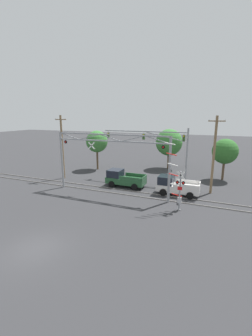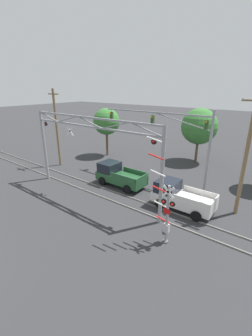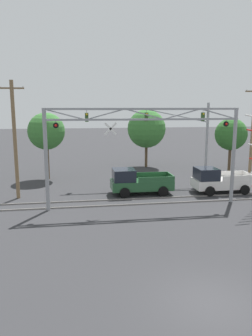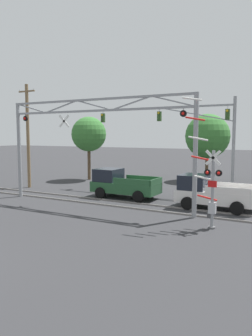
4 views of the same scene
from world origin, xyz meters
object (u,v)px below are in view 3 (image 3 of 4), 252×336
at_px(pickup_truck_lead, 137,182).
at_px(utility_pole_right, 252,135).
at_px(crossing_gantry, 144,141).
at_px(utility_pole_left, 15,139).
at_px(background_tree_far_right_verge, 146,129).
at_px(background_tree_beyond_span, 46,131).
at_px(background_tree_far_left_verge, 231,134).
at_px(pickup_truck_following, 218,181).
at_px(traffic_signal_span, 177,127).

relative_size(pickup_truck_lead, utility_pole_right, 0.56).
bearing_deg(pickup_truck_lead, crossing_gantry, -93.25).
bearing_deg(utility_pole_left, background_tree_far_right_verge, 42.58).
bearing_deg(background_tree_beyond_span, pickup_truck_lead, -41.95).
relative_size(pickup_truck_lead, background_tree_far_left_verge, 0.86).
distance_m(pickup_truck_following, utility_pole_right, 5.65).
height_order(pickup_truck_following, background_tree_far_right_verge, background_tree_far_right_verge).
relative_size(utility_pole_left, utility_pole_right, 1.00).
xyz_separation_m(traffic_signal_span, utility_pole_left, (-13.96, -3.49, -0.52)).
relative_size(utility_pole_left, background_tree_beyond_span, 1.38).
xyz_separation_m(crossing_gantry, pickup_truck_following, (6.99, 2.80, -3.73)).
bearing_deg(utility_pole_left, traffic_signal_span, 14.06).
distance_m(traffic_signal_span, pickup_truck_lead, 7.12).
height_order(pickup_truck_following, utility_pole_left, utility_pole_left).
distance_m(pickup_truck_lead, background_tree_far_right_verge, 12.93).
relative_size(crossing_gantry, utility_pole_right, 1.53).
distance_m(traffic_signal_span, utility_pole_left, 14.40).
height_order(crossing_gantry, utility_pole_left, utility_pole_left).
bearing_deg(pickup_truck_following, crossing_gantry, -158.17).
distance_m(pickup_truck_lead, utility_pole_right, 11.36).
height_order(pickup_truck_lead, background_tree_far_left_verge, background_tree_far_left_verge).
relative_size(utility_pole_left, background_tree_far_left_verge, 1.54).
xyz_separation_m(traffic_signal_span, pickup_truck_following, (2.37, -4.22, -4.19)).
distance_m(pickup_truck_following, utility_pole_left, 16.75).
relative_size(crossing_gantry, background_tree_beyond_span, 2.11).
bearing_deg(utility_pole_right, background_tree_far_left_verge, 78.71).
height_order(utility_pole_right, background_tree_far_left_verge, utility_pole_right).
distance_m(pickup_truck_following, background_tree_far_left_verge, 10.60).
height_order(crossing_gantry, background_tree_far_left_verge, crossing_gantry).
bearing_deg(background_tree_beyond_span, utility_pole_right, -16.88).
relative_size(pickup_truck_lead, utility_pole_left, 0.56).
bearing_deg(background_tree_far_left_verge, utility_pole_right, -101.29).
bearing_deg(pickup_truck_following, background_tree_far_left_verge, 59.01).
distance_m(crossing_gantry, background_tree_beyond_span, 12.78).
height_order(pickup_truck_lead, utility_pole_right, utility_pole_right).
height_order(pickup_truck_following, background_tree_far_left_verge, background_tree_far_left_verge).
bearing_deg(pickup_truck_lead, background_tree_far_right_verge, 74.47).
bearing_deg(traffic_signal_span, utility_pole_right, -20.24).
xyz_separation_m(pickup_truck_lead, utility_pole_left, (-9.52, 0.17, 3.67)).
bearing_deg(pickup_truck_lead, utility_pole_left, 178.95).
distance_m(background_tree_beyond_span, background_tree_far_right_verge, 12.16).
bearing_deg(background_tree_beyond_span, pickup_truck_following, -27.32).
height_order(utility_pole_right, background_tree_beyond_span, utility_pole_right).
relative_size(utility_pole_left, background_tree_far_right_verge, 1.33).
bearing_deg(crossing_gantry, pickup_truck_following, 21.83).
height_order(pickup_truck_lead, background_tree_beyond_span, background_tree_beyond_span).
relative_size(background_tree_beyond_span, background_tree_far_right_verge, 0.97).
distance_m(crossing_gantry, utility_pole_right, 11.84).
xyz_separation_m(pickup_truck_following, utility_pole_right, (3.87, 1.92, 3.65)).
bearing_deg(pickup_truck_following, utility_pole_left, 177.45).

